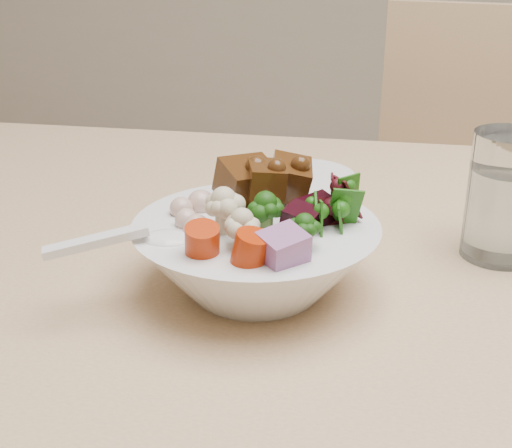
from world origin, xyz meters
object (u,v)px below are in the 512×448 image
Objects in this scene: dining_table at (494,336)px; chair_far at (470,224)px; water_glass at (505,201)px; side_bowl at (302,191)px; food_bowl at (258,252)px.

chair_far is (0.09, 0.68, -0.15)m from dining_table.
dining_table is 12.20× the size of water_glass.
chair_far reaches higher than side_bowl.
food_bowl is at bearing -162.07° from dining_table.
dining_table is at bearing -89.77° from water_glass.
chair_far reaches higher than food_bowl.
chair_far is 6.92× the size of water_glass.
dining_table is 7.04× the size of food_bowl.
side_bowl is (-0.22, 0.16, 0.10)m from dining_table.
water_glass is 0.25m from side_bowl.
chair_far reaches higher than dining_table.
dining_table is at bearing -35.32° from side_bowl.
side_bowl is at bearing 147.66° from dining_table.
dining_table is at bearing 14.96° from food_bowl.
water_glass is at bearing 93.20° from dining_table.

